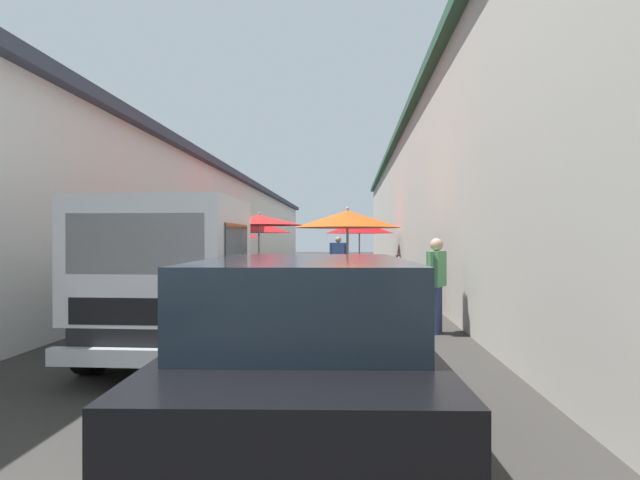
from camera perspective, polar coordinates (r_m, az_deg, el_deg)
name	(u,v)px	position (r m, az deg, el deg)	size (l,w,h in m)	color
ground	(306,292)	(15.02, -1.58, -5.98)	(90.00, 90.00, 0.00)	#33302D
building_left_whitewash	(120,224)	(18.94, -21.83, 1.73)	(49.80, 7.50, 4.24)	silver
building_right_concrete	(513,200)	(18.02, 21.16, 4.27)	(49.80, 7.50, 5.78)	#A39E93
fruit_stall_far_right	(360,232)	(20.24, 4.57, 0.91)	(2.79, 2.79, 2.39)	#9E9EA3
fruit_stall_mid_lane	(259,228)	(15.25, -7.03, 1.38)	(2.73, 2.73, 2.40)	#9E9EA3
fruit_stall_near_left	(259,233)	(20.28, -6.97, 0.82)	(2.65, 2.65, 2.35)	#9E9EA3
fruit_stall_near_right	(204,238)	(9.93, -13.09, 0.19)	(2.11, 2.11, 2.16)	#9E9EA3
fruit_stall_far_left	(348,232)	(10.78, 3.22, 0.89)	(2.30, 2.30, 2.29)	#9E9EA3
hatchback_car	(306,347)	(4.10, -1.57, -12.10)	(3.98, 2.05, 1.45)	black
delivery_truck	(183,282)	(6.82, -15.33, -4.62)	(4.94, 2.02, 2.08)	black
vendor_by_crates	(338,255)	(18.72, 2.10, -1.76)	(0.25, 0.66, 1.68)	#232328
vendor_in_shade	(437,279)	(8.69, 13.17, -4.31)	(0.58, 0.40, 1.61)	navy
parked_scooter	(395,280)	(13.99, 8.58, -4.59)	(1.65, 0.65, 1.14)	black
plastic_stool	(345,281)	(14.96, 2.92, -4.75)	(0.30, 0.30, 0.43)	red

